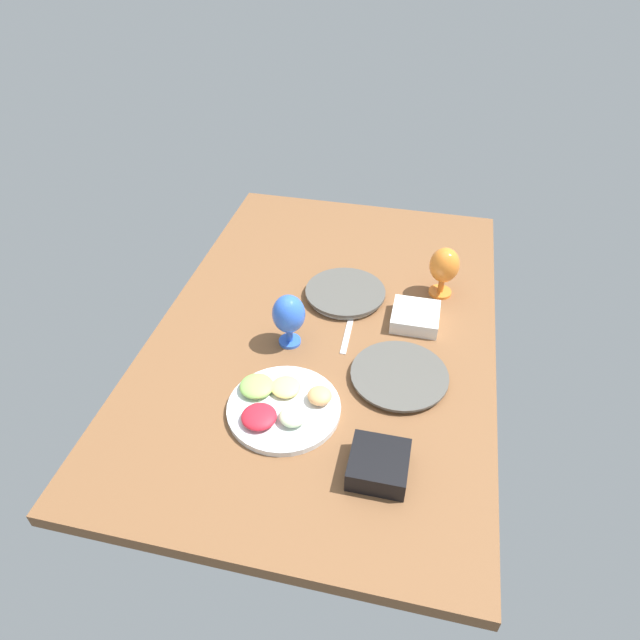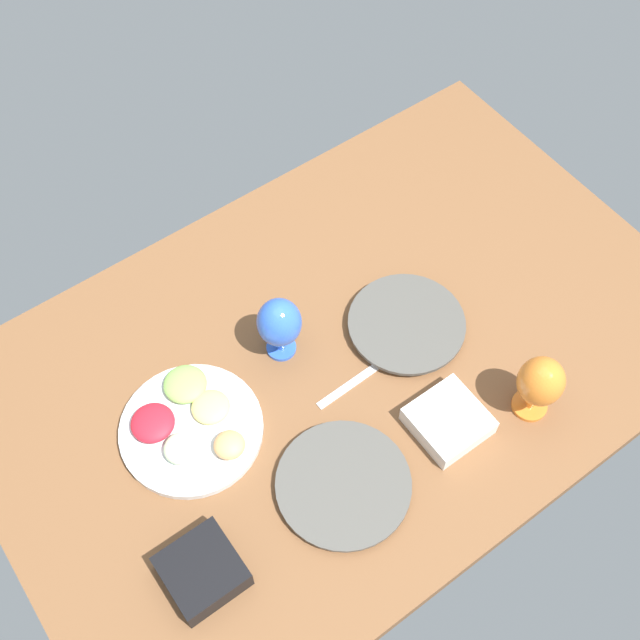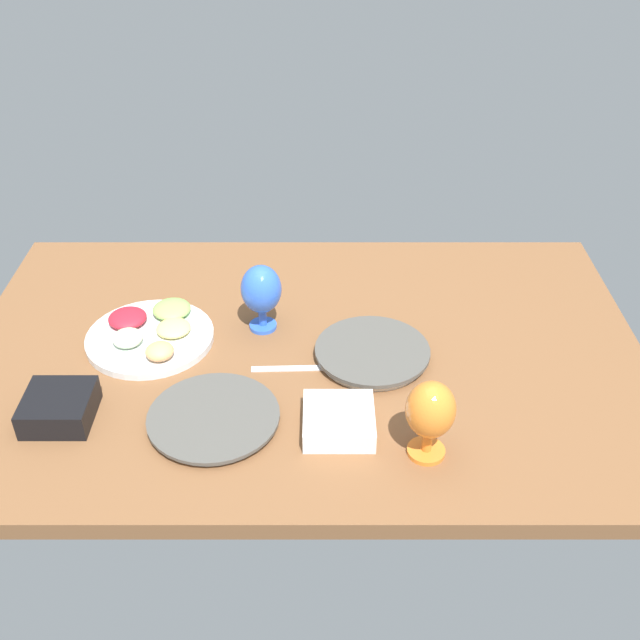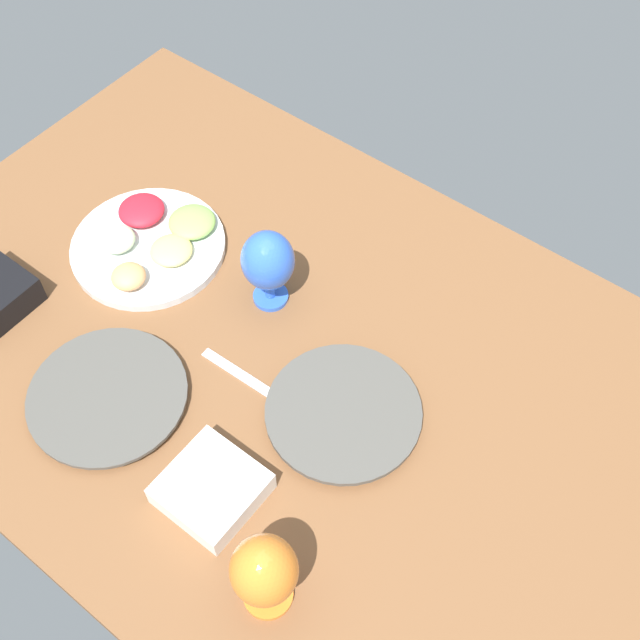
% 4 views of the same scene
% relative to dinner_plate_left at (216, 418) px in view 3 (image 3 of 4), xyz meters
% --- Properties ---
extents(ground_plane, '(1.60, 1.04, 0.04)m').
position_rel_dinner_plate_left_xyz_m(ground_plane, '(0.19, 0.25, -0.03)').
color(ground_plane, brown).
extents(dinner_plate_left, '(0.28, 0.28, 0.02)m').
position_rel_dinner_plate_left_xyz_m(dinner_plate_left, '(0.00, 0.00, 0.00)').
color(dinner_plate_left, silver).
rests_on(dinner_plate_left, ground_plane).
extents(dinner_plate_right, '(0.27, 0.27, 0.03)m').
position_rel_dinner_plate_left_xyz_m(dinner_plate_right, '(0.34, 0.22, 0.00)').
color(dinner_plate_right, silver).
rests_on(dinner_plate_right, ground_plane).
extents(fruit_platter, '(0.30, 0.30, 0.05)m').
position_rel_dinner_plate_left_xyz_m(fruit_platter, '(-0.18, 0.29, 0.01)').
color(fruit_platter, silver).
rests_on(fruit_platter, ground_plane).
extents(hurricane_glass_blue, '(0.10, 0.10, 0.17)m').
position_rel_dinner_plate_left_xyz_m(hurricane_glass_blue, '(0.08, 0.34, 0.10)').
color(hurricane_glass_blue, blue).
rests_on(hurricane_glass_blue, ground_plane).
extents(hurricane_glass_orange, '(0.10, 0.10, 0.17)m').
position_rel_dinner_plate_left_xyz_m(hurricane_glass_orange, '(0.43, -0.09, 0.10)').
color(hurricane_glass_orange, orange).
rests_on(hurricane_glass_orange, ground_plane).
extents(square_bowl_white, '(0.15, 0.15, 0.05)m').
position_rel_dinner_plate_left_xyz_m(square_bowl_white, '(0.26, -0.02, 0.01)').
color(square_bowl_white, white).
rests_on(square_bowl_white, ground_plane).
extents(square_bowl_black, '(0.14, 0.14, 0.06)m').
position_rel_dinner_plate_left_xyz_m(square_bowl_black, '(-0.32, 0.01, 0.02)').
color(square_bowl_black, black).
rests_on(square_bowl_black, ground_plane).
extents(fork_by_right_plate, '(0.18, 0.02, 0.01)m').
position_rel_dinner_plate_left_xyz_m(fork_by_right_plate, '(0.15, 0.18, -0.01)').
color(fork_by_right_plate, silver).
rests_on(fork_by_right_plate, ground_plane).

